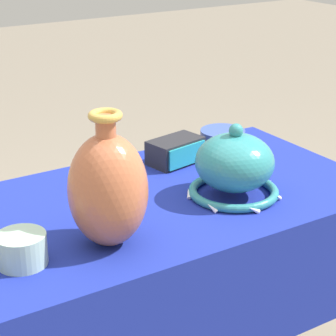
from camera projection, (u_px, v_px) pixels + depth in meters
display_table at (163, 234)px, 1.69m from camera, size 1.12×0.62×0.78m
vase_tall_bulbous at (108, 189)px, 1.39m from camera, size 0.17×0.17×0.30m
vase_dome_bell at (234, 167)px, 1.64m from camera, size 0.24×0.24×0.19m
mosaic_tile_box at (176, 151)px, 1.87m from camera, size 0.17×0.12×0.07m
pot_squat_cobalt at (223, 140)px, 1.97m from camera, size 0.13×0.13×0.06m
bowl_shallow_porcelain at (101, 171)px, 1.74m from camera, size 0.12×0.12×0.06m
pot_squat_celadon at (22, 249)px, 1.34m from camera, size 0.10×0.10×0.07m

